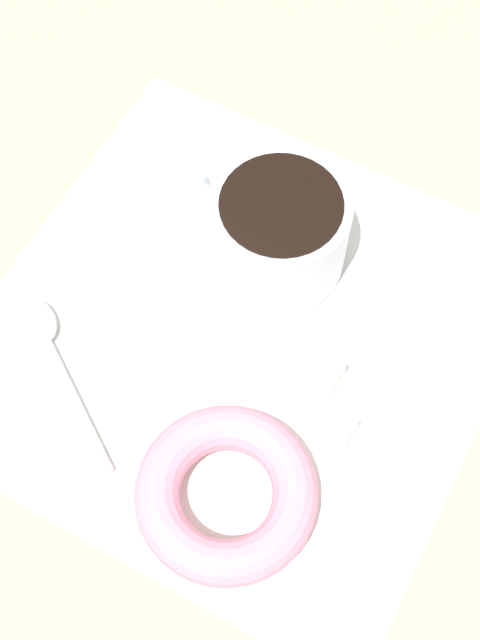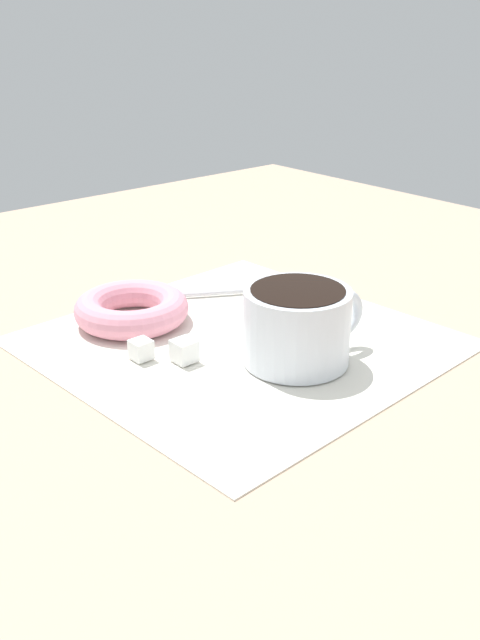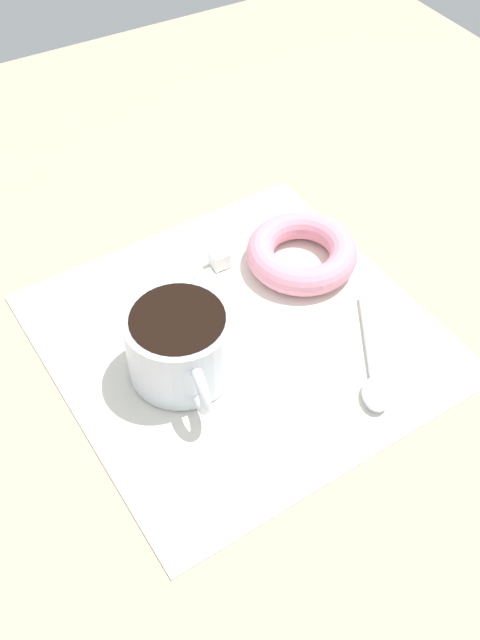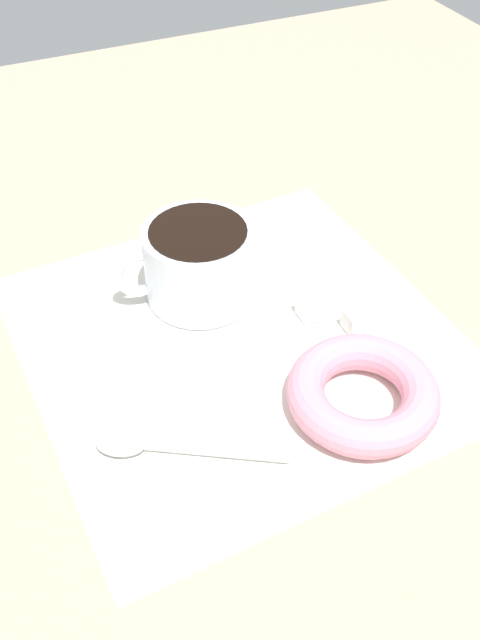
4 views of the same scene
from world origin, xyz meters
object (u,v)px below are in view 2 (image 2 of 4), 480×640
Objects in this scene: sugar_cube at (141,349)px; sugar_cube_extra at (184,351)px; coffee_cup at (298,324)px; spoon at (266,288)px; donut at (132,309)px.

sugar_cube_extra reaches higher than sugar_cube.
coffee_cup is 10.11cm from sugar_cube_extra.
sugar_cube is at bearing 47.47° from coffee_cup.
coffee_cup is 13.86cm from sugar_cube.
coffee_cup is 0.95× the size of spoon.
donut is 15.74cm from spoon.
sugar_cube is 3.84cm from sugar_cube_extra.
coffee_cup reaches higher than donut.
coffee_cup is at bearing -159.29° from donut.
spoon is 6.46× the size of sugar_cube_extra.
sugar_cube is (-7.28, 3.79, -0.54)cm from donut.
coffee_cup is 1.07× the size of donut.
sugar_cube reaches higher than spoon.
coffee_cup reaches higher than sugar_cube.
coffee_cup is 6.90× the size of sugar_cube.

